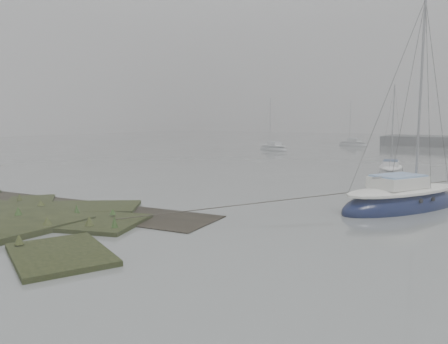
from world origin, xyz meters
TOP-DOWN VIEW (x-y plane):
  - ground at (0.00, 30.00)m, footprint 160.00×160.00m
  - sailboat_main at (7.46, 11.99)m, footprint 5.26×7.20m
  - sailboat_white at (4.54, 23.91)m, footprint 2.37×5.05m
  - sailboat_far_a at (-13.04, 41.09)m, footprint 5.18×3.62m
  - sailboat_far_c at (-7.16, 55.42)m, footprint 5.28×3.59m

SIDE VIEW (x-z plane):
  - ground at x=0.00m, z-range 0.00..0.00m
  - sailboat_white at x=4.54m, z-range -3.21..3.64m
  - sailboat_far_a at x=-13.04m, z-range -3.29..3.72m
  - sailboat_far_c at x=-7.16m, z-range -3.34..3.78m
  - sailboat_main at x=7.46m, z-range -4.59..5.20m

